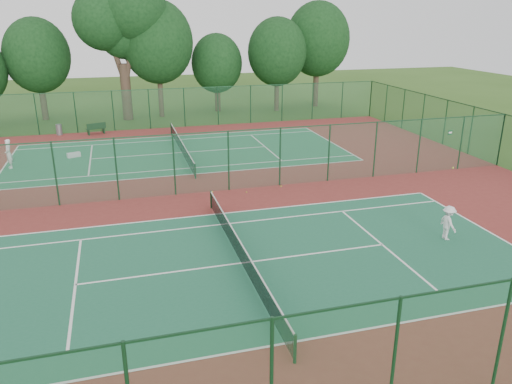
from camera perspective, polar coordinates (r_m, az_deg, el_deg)
The scene contains 20 objects.
ground at distance 28.62m, azimuth -6.10°, elevation -0.03°, with size 120.00×120.00×0.00m, color #32581B.
red_pad at distance 28.62m, azimuth -6.10°, elevation -0.02°, with size 40.00×36.00×0.01m, color maroon.
court_near at distance 20.50m, azimuth -1.71°, elevation -8.13°, with size 23.77×10.97×0.01m, color #1E6042.
court_far at distance 37.14m, azimuth -8.50°, elevation 4.48°, with size 23.77×10.97×0.01m, color #216A41.
fence_north at distance 45.51m, azimuth -10.14°, elevation 9.41°, with size 40.00×0.09×3.50m.
fence_south at distance 12.40m, azimuth 9.00°, elevation -19.58°, with size 40.00×0.09×3.50m.
fence_east at distance 36.90m, azimuth 26.19°, elevation 5.37°, with size 0.09×36.00×3.50m.
fence_divider at distance 28.08m, azimuth -6.23°, elevation 3.36°, with size 40.00×0.09×3.50m.
tennis_net_near at distance 20.26m, azimuth -1.73°, elevation -6.81°, with size 0.10×12.90×0.97m.
tennis_net_far at distance 37.00m, azimuth -8.54°, elevation 5.27°, with size 0.10×12.90×0.97m.
player_near at distance 23.85m, azimuth 21.11°, elevation -3.30°, with size 1.02×0.59×1.58m, color silver.
player_far at distance 36.49m, azimuth -26.42°, elevation 3.93°, with size 0.70×0.46×1.92m, color white.
trash_bin at distance 45.41m, azimuth -21.58°, elevation 6.65°, with size 0.50×0.50×0.89m, color slate.
bench at distance 44.54m, azimuth -17.81°, elevation 6.94°, with size 1.66×0.96×0.99m.
kit_bag at distance 37.78m, azimuth -20.11°, elevation 4.00°, with size 0.90×0.34×0.34m, color silver.
stray_ball_a at distance 28.37m, azimuth -1.08°, elevation -0.00°, with size 0.06×0.06×0.06m, color gold.
stray_ball_b at distance 29.36m, azimuth 2.89°, elevation 0.67°, with size 0.08×0.08×0.08m, color #B9C82E.
stray_ball_c at distance 28.50m, azimuth -5.00°, elevation 0.02°, with size 0.07×0.07×0.07m, color gold.
big_tree at distance 49.66m, azimuth -15.18°, elevation 18.57°, with size 8.50×6.22×13.05m.
evergreen_row at distance 51.99m, azimuth -10.21°, elevation 8.68°, with size 39.00×5.00×12.00m, color black, non-canonical shape.
Camera 1 is at (-4.32, -26.63, 9.54)m, focal length 35.00 mm.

